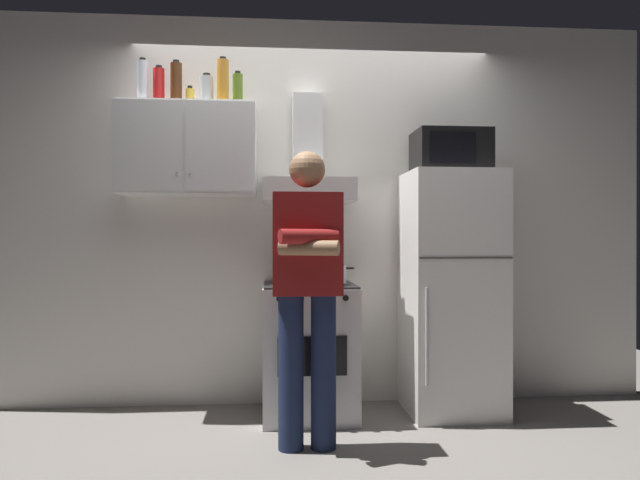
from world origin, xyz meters
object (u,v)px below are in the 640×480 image
at_px(microwave, 450,152).
at_px(person_standing, 307,286).
at_px(upper_cabinet, 188,149).
at_px(bottle_canister_steel, 207,90).
at_px(range_hood, 308,174).
at_px(refrigerator, 451,292).
at_px(bottle_soda_red, 159,86).
at_px(bottle_olive_oil, 238,90).
at_px(bottle_rum_dark, 176,83).
at_px(bottle_liquor_amber, 223,82).
at_px(stove_oven, 309,349).
at_px(cooking_pot, 331,274).
at_px(bottle_spice_jar, 190,96).
at_px(bottle_vodka_clear, 143,82).

xyz_separation_m(microwave, person_standing, (-1.00, -0.62, -0.84)).
relative_size(upper_cabinet, bottle_canister_steel, 4.37).
distance_m(range_hood, person_standing, 1.01).
xyz_separation_m(refrigerator, bottle_soda_red, (-1.94, 0.13, 1.37)).
bearing_deg(person_standing, bottle_olive_oil, 118.98).
bearing_deg(bottle_rum_dark, person_standing, -41.31).
distance_m(upper_cabinet, bottle_liquor_amber, 0.51).
height_order(stove_oven, bottle_liquor_amber, bottle_liquor_amber).
bearing_deg(cooking_pot, stove_oven, 137.51).
bearing_deg(bottle_liquor_amber, bottle_rum_dark, 175.82).
bearing_deg(microwave, bottle_rum_dark, 176.86).
bearing_deg(upper_cabinet, bottle_spice_jar, 15.89).
distance_m(upper_cabinet, bottle_spice_jar, 0.35).
height_order(bottle_soda_red, bottle_spice_jar, bottle_soda_red).
distance_m(upper_cabinet, stove_oven, 1.55).
relative_size(microwave, bottle_olive_oil, 2.04).
relative_size(bottle_vodka_clear, bottle_spice_jar, 2.40).
xyz_separation_m(refrigerator, person_standing, (-1.00, -0.61, 0.10)).
xyz_separation_m(bottle_soda_red, bottle_canister_steel, (0.31, -0.01, -0.02)).
height_order(bottle_olive_oil, bottle_soda_red, bottle_soda_red).
height_order(cooking_pot, bottle_olive_oil, bottle_olive_oil).
bearing_deg(person_standing, bottle_rum_dark, 138.69).
bearing_deg(bottle_rum_dark, microwave, -3.14).
bearing_deg(refrigerator, person_standing, -148.77).
bearing_deg(refrigerator, bottle_spice_jar, 175.77).
relative_size(stove_oven, bottle_canister_steel, 4.24).
bearing_deg(bottle_liquor_amber, bottle_vodka_clear, 178.53).
bearing_deg(upper_cabinet, refrigerator, -4.07).
xyz_separation_m(bottle_vodka_clear, bottle_rum_dark, (0.21, 0.01, -0.00)).
height_order(refrigerator, bottle_canister_steel, bottle_canister_steel).
height_order(upper_cabinet, bottle_soda_red, bottle_soda_red).
bearing_deg(bottle_canister_steel, bottle_soda_red, 178.36).
distance_m(range_hood, bottle_vodka_clear, 1.24).
height_order(cooking_pot, bottle_rum_dark, bottle_rum_dark).
relative_size(upper_cabinet, bottle_rum_dark, 3.12).
height_order(stove_oven, bottle_canister_steel, bottle_canister_steel).
bearing_deg(stove_oven, bottle_soda_red, 172.38).
relative_size(bottle_olive_oil, bottle_vodka_clear, 0.80).
distance_m(microwave, bottle_vodka_clear, 2.09).
distance_m(stove_oven, bottle_canister_steel, 1.85).
bearing_deg(bottle_rum_dark, bottle_vodka_clear, -177.59).
xyz_separation_m(upper_cabinet, bottle_soda_red, (-0.19, 0.01, 0.42)).
xyz_separation_m(range_hood, bottle_liquor_amber, (-0.57, -0.03, 0.60)).
bearing_deg(bottle_soda_red, bottle_liquor_amber, -4.84).
distance_m(refrigerator, cooking_pot, 0.84).
height_order(stove_oven, cooking_pot, cooking_pot).
xyz_separation_m(bottle_soda_red, bottle_vodka_clear, (-0.10, -0.02, 0.02)).
distance_m(range_hood, bottle_liquor_amber, 0.83).
height_order(stove_oven, bottle_vodka_clear, bottle_vodka_clear).
height_order(cooking_pot, bottle_vodka_clear, bottle_vodka_clear).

